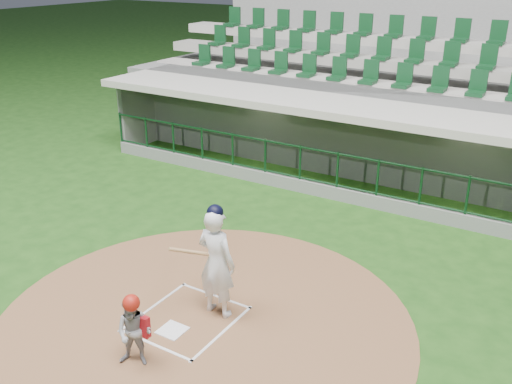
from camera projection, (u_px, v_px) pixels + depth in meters
ground at (198, 311)px, 10.13m from camera, size 120.00×120.00×0.00m
dirt_circle at (204, 322)px, 9.82m from camera, size 7.20×7.20×0.01m
home_plate at (172, 330)px, 9.57m from camera, size 0.43×0.43×0.02m
batter_box_chalk at (187, 319)px, 9.88m from camera, size 1.55×1.80×0.01m
dugout_structure at (368, 146)px, 15.91m from camera, size 16.40×3.70×3.00m
seating_deck at (402, 107)px, 18.18m from camera, size 17.00×6.72×5.15m
batter at (216, 261)px, 9.68m from camera, size 0.91×0.90×2.07m
catcher at (134, 330)px, 8.59m from camera, size 0.68×0.61×1.22m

